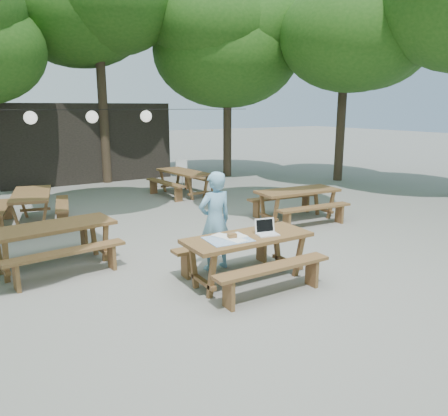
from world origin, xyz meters
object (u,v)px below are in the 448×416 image
Objects in this scene: woman at (215,221)px; plastic_chair at (184,179)px; main_picnic_table at (247,258)px; picnic_table_nw at (54,246)px.

woman is 1.85× the size of plastic_chair.
main_picnic_table and picnic_table_nw have the same top height.
main_picnic_table is 8.62m from plastic_chair.
woman is 7.98m from plastic_chair.
picnic_table_nw is 2.30× the size of plastic_chair.
picnic_table_nw is at bearing 137.80° from main_picnic_table.
main_picnic_table is at bearing -48.28° from picnic_table_nw.
plastic_chair reaches higher than main_picnic_table.
picnic_table_nw is 2.77m from woman.
woman reaches higher than plastic_chair.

